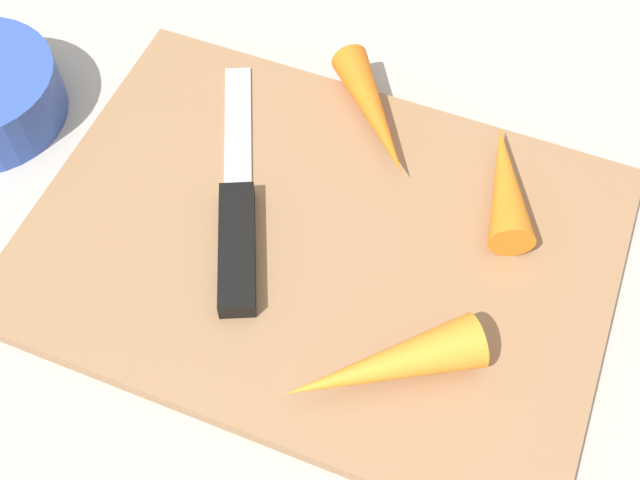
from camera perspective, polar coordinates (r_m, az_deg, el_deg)
ground_plane at (r=0.53m, az=0.00°, el=-0.70°), size 1.40×1.40×0.00m
cutting_board at (r=0.52m, az=0.00°, el=-0.35°), size 0.36×0.26×0.01m
knife at (r=0.52m, az=-5.72°, el=0.67°), size 0.10×0.19×0.01m
carrot_medium at (r=0.56m, az=3.88°, el=8.63°), size 0.09×0.10×0.03m
carrot_shortest at (r=0.54m, az=12.64°, el=3.89°), size 0.06×0.10×0.03m
carrot_longest at (r=0.46m, az=4.29°, el=-8.69°), size 0.11×0.09×0.03m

